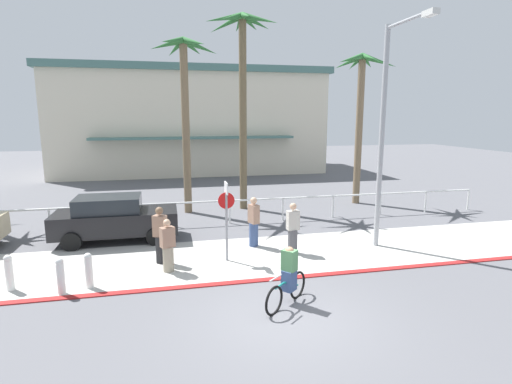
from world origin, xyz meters
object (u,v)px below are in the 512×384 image
cyclist_teal_0 (288,278)px  pedestrian_2 (160,237)px  car_black_1 (115,218)px  stop_sign_bike_lane (226,210)px  pedestrian_0 (254,224)px  bollard_0 (9,272)px  palm_tree_2 (185,88)px  bollard_1 (89,270)px  pedestrian_3 (293,230)px  streetlight_curb (386,125)px  pedestrian_1 (168,248)px  palm_tree_3 (242,66)px  bollard_2 (61,276)px  palm_tree_4 (361,92)px

cyclist_teal_0 → pedestrian_2: size_ratio=0.82×
car_black_1 → stop_sign_bike_lane: bearing=-39.0°
stop_sign_bike_lane → pedestrian_0: bearing=47.3°
bollard_0 → palm_tree_2: 10.85m
bollard_1 → pedestrian_3: (6.19, 1.49, 0.30)m
streetlight_curb → pedestrian_0: (-4.29, 1.10, -3.44)m
bollard_1 → pedestrian_3: size_ratio=0.57×
stop_sign_bike_lane → pedestrian_3: stop_sign_bike_lane is taller
pedestrian_1 → pedestrian_2: (-0.22, 0.79, 0.11)m
palm_tree_2 → car_black_1: palm_tree_2 is taller
bollard_0 → cyclist_teal_0: 7.36m
palm_tree_3 → bollard_2: bearing=-126.3°
car_black_1 → pedestrian_0: size_ratio=2.46×
bollard_0 → palm_tree_3: bearing=46.4°
stop_sign_bike_lane → streetlight_curb: (5.43, 0.14, 2.60)m
stop_sign_bike_lane → pedestrian_1: (-1.84, -0.53, -0.93)m
pedestrian_2 → palm_tree_3: bearing=60.6°
pedestrian_1 → palm_tree_4: bearing=38.0°
pedestrian_0 → streetlight_curb: bearing=-14.4°
car_black_1 → pedestrian_3: pedestrian_3 is taller
streetlight_curb → palm_tree_3: size_ratio=0.81×
bollard_0 → bollard_1: same height
palm_tree_4 → cyclist_teal_0: bearing=-123.7°
bollard_2 → pedestrian_1: pedestrian_1 is taller
cyclist_teal_0 → pedestrian_1: pedestrian_1 is taller
bollard_2 → pedestrian_2: pedestrian_2 is taller
streetlight_curb → palm_tree_2: palm_tree_2 is taller
bollard_2 → pedestrian_0: size_ratio=0.56×
pedestrian_1 → pedestrian_3: bearing=10.4°
stop_sign_bike_lane → palm_tree_3: 9.13m
bollard_1 → bollard_2: 0.69m
streetlight_curb → pedestrian_1: size_ratio=4.63×
bollard_2 → palm_tree_4: (12.61, 8.73, 5.26)m
stop_sign_bike_lane → bollard_2: stop_sign_bike_lane is taller
bollard_2 → palm_tree_4: palm_tree_4 is taller
cyclist_teal_0 → pedestrian_1: (-2.85, 2.79, 0.05)m
car_black_1 → pedestrian_1: car_black_1 is taller
bollard_0 → palm_tree_2: palm_tree_2 is taller
bollard_1 → car_black_1: size_ratio=0.23×
palm_tree_3 → car_black_1: bearing=-142.9°
pedestrian_0 → bollard_1: bearing=-153.7°
pedestrian_0 → pedestrian_1: size_ratio=1.10×
palm_tree_3 → pedestrian_0: size_ratio=5.19×
bollard_1 → car_black_1: 4.30m
pedestrian_0 → palm_tree_3: bearing=83.0°
palm_tree_2 → pedestrian_2: (-1.24, -6.71, -4.96)m
bollard_0 → streetlight_curb: bearing=5.6°
streetlight_curb → cyclist_teal_0: streetlight_curb is taller
palm_tree_2 → pedestrian_0: bearing=-71.1°
bollard_1 → palm_tree_3: bearing=55.7°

